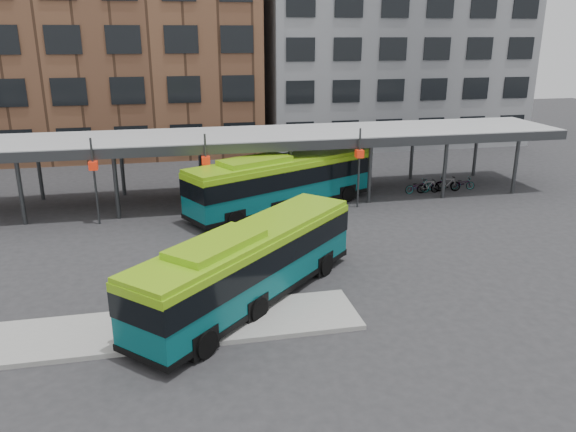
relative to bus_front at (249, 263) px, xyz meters
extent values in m
plane|color=#28282B|center=(2.22, 1.46, -1.65)|extent=(120.00, 120.00, 0.00)
cube|color=gray|center=(-3.28, -1.54, -1.56)|extent=(14.00, 3.00, 0.18)
cube|color=#999B9E|center=(2.22, 14.46, 2.35)|extent=(40.00, 6.00, 0.35)
cube|color=#383A3D|center=(2.22, 11.46, 2.20)|extent=(40.00, 0.15, 0.55)
cylinder|color=#383A3D|center=(-10.78, 11.96, 0.25)|extent=(0.24, 0.24, 3.80)
cylinder|color=#383A3D|center=(-10.78, 16.96, 0.25)|extent=(0.24, 0.24, 3.80)
cylinder|color=#383A3D|center=(-5.78, 11.96, 0.25)|extent=(0.24, 0.24, 3.80)
cylinder|color=#383A3D|center=(-5.78, 16.96, 0.25)|extent=(0.24, 0.24, 3.80)
cylinder|color=#383A3D|center=(-0.78, 11.96, 0.25)|extent=(0.24, 0.24, 3.80)
cylinder|color=#383A3D|center=(-0.78, 16.96, 0.25)|extent=(0.24, 0.24, 3.80)
cylinder|color=#383A3D|center=(4.22, 11.96, 0.25)|extent=(0.24, 0.24, 3.80)
cylinder|color=#383A3D|center=(4.22, 16.96, 0.25)|extent=(0.24, 0.24, 3.80)
cylinder|color=#383A3D|center=(9.22, 11.96, 0.25)|extent=(0.24, 0.24, 3.80)
cylinder|color=#383A3D|center=(9.22, 16.96, 0.25)|extent=(0.24, 0.24, 3.80)
cylinder|color=#383A3D|center=(14.22, 11.96, 0.25)|extent=(0.24, 0.24, 3.80)
cylinder|color=#383A3D|center=(14.22, 16.96, 0.25)|extent=(0.24, 0.24, 3.80)
cylinder|color=#383A3D|center=(19.22, 11.96, 0.25)|extent=(0.24, 0.24, 3.80)
cylinder|color=#383A3D|center=(19.22, 16.96, 0.25)|extent=(0.24, 0.24, 3.80)
cylinder|color=#383A3D|center=(-6.78, 11.16, 0.75)|extent=(0.12, 0.12, 4.80)
cube|color=red|center=(-6.78, 11.16, 1.65)|extent=(0.45, 0.45, 0.45)
cylinder|color=#383A3D|center=(-0.78, 11.16, 0.75)|extent=(0.12, 0.12, 4.80)
cube|color=red|center=(-0.78, 11.16, 1.65)|extent=(0.45, 0.45, 0.45)
cylinder|color=#383A3D|center=(8.22, 11.16, 0.75)|extent=(0.12, 0.12, 4.80)
cube|color=red|center=(8.22, 11.16, 1.65)|extent=(0.45, 0.45, 0.45)
cube|color=brown|center=(-7.78, 33.46, 9.35)|extent=(26.00, 14.00, 22.00)
cube|color=slate|center=(18.22, 33.46, 8.35)|extent=(24.00, 14.00, 20.00)
cube|color=#075257|center=(0.03, 0.03, -0.13)|extent=(9.81, 9.74, 2.38)
cube|color=black|center=(0.03, 0.03, 0.35)|extent=(9.89, 9.82, 0.91)
cube|color=#78B412|center=(0.03, 0.03, 1.16)|extent=(9.75, 9.68, 0.19)
cube|color=#78B412|center=(-1.32, -1.31, 1.35)|extent=(3.92, 3.90, 0.33)
cube|color=black|center=(0.03, 0.03, -1.20)|extent=(9.89, 9.83, 0.23)
cylinder|color=black|center=(3.56, 1.89, -1.17)|extent=(0.88, 0.87, 0.95)
cylinder|color=black|center=(1.93, 3.54, -1.17)|extent=(0.88, 0.87, 0.95)
cylinder|color=black|center=(0.04, -1.60, -1.17)|extent=(0.88, 0.87, 0.95)
cylinder|color=black|center=(-1.60, 0.05, -1.17)|extent=(0.88, 0.87, 0.95)
cylinder|color=black|center=(-2.00, -3.61, -1.17)|extent=(0.88, 0.87, 0.95)
cylinder|color=black|center=(-3.63, -1.96, -1.17)|extent=(0.88, 0.87, 0.95)
cube|color=#075257|center=(3.77, 11.73, -0.02)|extent=(12.10, 7.71, 2.55)
cube|color=black|center=(3.77, 11.73, 0.49)|extent=(12.17, 7.79, 0.97)
cube|color=#78B412|center=(3.77, 11.73, 1.36)|extent=(12.05, 7.62, 0.20)
cube|color=#78B412|center=(1.94, 10.83, 1.56)|extent=(4.47, 3.45, 0.36)
cube|color=black|center=(3.77, 11.73, -1.17)|extent=(12.18, 7.79, 0.24)
cylinder|color=black|center=(7.98, 12.42, -1.14)|extent=(1.05, 0.73, 1.02)
cylinder|color=black|center=(6.87, 14.66, -1.14)|extent=(1.05, 0.73, 1.02)
cylinder|color=black|center=(3.22, 10.07, -1.14)|extent=(1.05, 0.73, 1.02)
cylinder|color=black|center=(2.12, 12.30, -1.14)|extent=(1.05, 0.73, 1.02)
cylinder|color=black|center=(0.48, 8.72, -1.14)|extent=(1.05, 0.73, 1.02)
cylinder|color=black|center=(-0.62, 10.95, -1.14)|extent=(1.05, 0.73, 1.02)
imported|color=black|center=(-4.68, -2.51, -0.62)|extent=(0.42, 0.63, 1.70)
cube|color=maroon|center=(-4.68, -2.69, -0.39)|extent=(0.19, 0.32, 0.45)
imported|color=slate|center=(13.09, 13.29, -1.19)|extent=(1.82, 0.78, 0.93)
imported|color=slate|center=(13.81, 13.19, -1.18)|extent=(1.59, 0.51, 0.95)
imported|color=slate|center=(14.63, 13.75, -1.23)|extent=(1.65, 0.66, 0.85)
imported|color=slate|center=(15.25, 13.33, -1.13)|extent=(1.79, 0.81, 1.04)
imported|color=slate|center=(16.46, 13.55, -1.23)|extent=(1.71, 0.94, 0.85)
camera|label=1|loc=(-2.72, -19.78, 8.41)|focal=35.00mm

